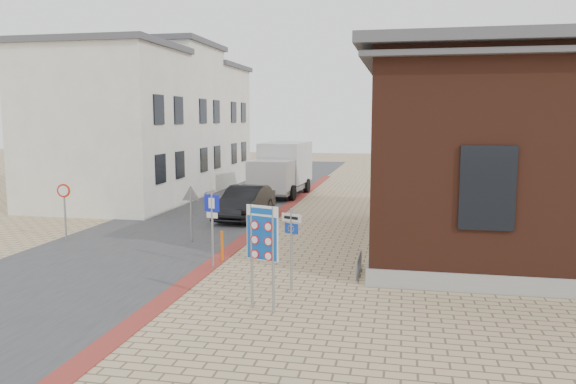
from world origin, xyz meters
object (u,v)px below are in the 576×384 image
Objects in this scene: box_truck at (282,168)px; parking_sign at (212,217)px; border_sign at (262,236)px; essen_sign at (291,237)px; sedan at (245,202)px; bollard at (222,246)px.

parking_sign is (1.35, -16.46, -0.03)m from box_truck.
box_truck reaches higher than border_sign.
sedan is at bearing 135.70° from essen_sign.
border_sign is 4.26m from parking_sign.
essen_sign is 2.24× the size of bollard.
sedan is at bearing 127.45° from border_sign.
essen_sign is (4.19, -18.28, -0.16)m from box_truck.
parking_sign is at bearing -81.51° from box_truck.
bollard is at bearing -81.15° from box_truck.
box_truck is 18.75m from essen_sign.
sedan is at bearing 112.98° from parking_sign.
bollard is (-2.42, 4.27, -1.33)m from border_sign.
sedan reaches higher than bollard.
parking_sign is 2.36× the size of bollard.
essen_sign is at bearing -18.84° from parking_sign.
sedan is at bearing 100.37° from bollard.
essen_sign reaches higher than sedan.
border_sign is (3.81, -19.93, 0.21)m from box_truck.
essen_sign is 3.37m from parking_sign.
box_truck is 16.52m from parking_sign.
essen_sign is (0.38, 1.65, -0.37)m from border_sign.
bollard is at bearing 101.25° from parking_sign.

